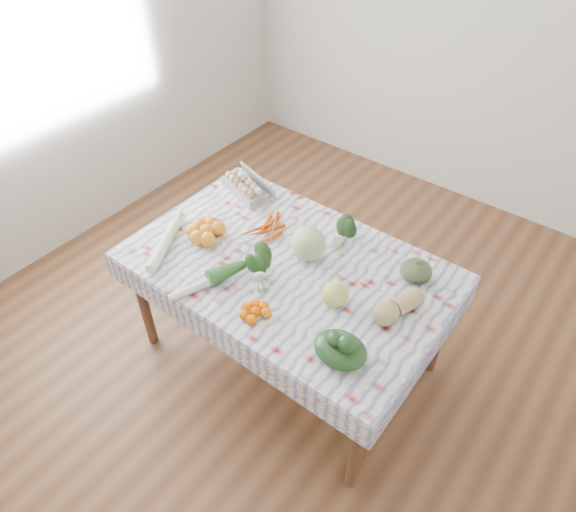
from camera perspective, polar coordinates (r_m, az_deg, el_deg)
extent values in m
plane|color=brown|center=(3.24, 0.00, -10.75)|extent=(4.50, 4.50, 0.00)
cube|color=silver|center=(4.14, 21.17, 23.16)|extent=(4.00, 0.04, 2.80)
cube|color=brown|center=(2.69, 0.00, -1.41)|extent=(1.60, 1.00, 0.04)
cylinder|color=brown|center=(3.15, -15.79, -4.96)|extent=(0.06, 0.06, 0.71)
cylinder|color=brown|center=(2.53, 7.66, -20.40)|extent=(0.06, 0.06, 0.71)
cylinder|color=brown|center=(3.56, -5.12, 3.19)|extent=(0.06, 0.06, 0.71)
cylinder|color=brown|center=(3.02, 16.59, -7.86)|extent=(0.06, 0.06, 0.71)
cube|color=white|center=(2.67, 0.00, -1.01)|extent=(1.66, 1.06, 0.01)
cube|color=#999994|center=(3.14, -4.95, 7.55)|extent=(0.35, 0.22, 0.09)
cube|color=#C94100|center=(2.85, -1.95, 2.90)|extent=(0.22, 0.20, 0.04)
ellipsoid|color=#1C3A16|center=(2.79, 6.01, 2.81)|extent=(0.17, 0.16, 0.12)
ellipsoid|color=#3E532C|center=(2.64, 14.05, -1.62)|extent=(0.17, 0.17, 0.11)
sphere|color=#BFD18A|center=(2.66, 2.25, 1.39)|extent=(0.20, 0.20, 0.18)
ellipsoid|color=tan|center=(2.44, 12.07, -5.39)|extent=(0.19, 0.29, 0.12)
cube|color=orange|center=(2.84, -9.04, 2.73)|extent=(0.31, 0.31, 0.09)
ellipsoid|color=#244D1C|center=(2.57, -3.37, -1.31)|extent=(0.22, 0.22, 0.12)
cube|color=#FC6800|center=(2.41, -3.63, -6.16)|extent=(0.22, 0.22, 0.05)
sphere|color=#CFD060|center=(2.44, 5.26, -4.24)|extent=(0.14, 0.14, 0.13)
ellipsoid|color=#153313|center=(2.25, 5.85, -10.31)|extent=(0.26, 0.21, 0.11)
cylinder|color=#ECEACF|center=(2.82, -13.57, 1.25)|extent=(0.24, 0.39, 0.06)
cylinder|color=white|center=(2.57, -8.99, -2.95)|extent=(0.18, 0.39, 0.04)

